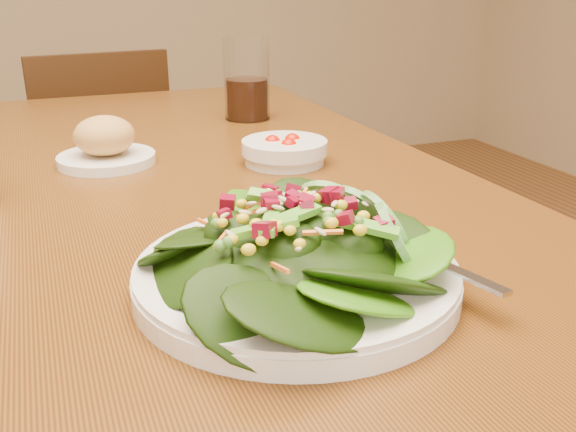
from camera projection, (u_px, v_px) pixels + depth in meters
The scene contains 6 objects.
dining_table at pixel (144, 251), 0.91m from camera, with size 0.90×1.40×0.75m.
chair_far at pixel (102, 185), 1.87m from camera, with size 0.42×0.42×0.82m.
salad_plate at pixel (307, 255), 0.58m from camera, with size 0.30×0.29×0.08m.
bread_plate at pixel (105, 145), 0.95m from camera, with size 0.14×0.14×0.07m.
tomato_bowl at pixel (285, 151), 0.95m from camera, with size 0.13×0.13×0.04m.
drinking_glass at pixel (247, 85), 1.23m from camera, with size 0.09×0.09×0.15m.
Camera 1 is at (-0.11, -0.85, 1.02)m, focal length 40.00 mm.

